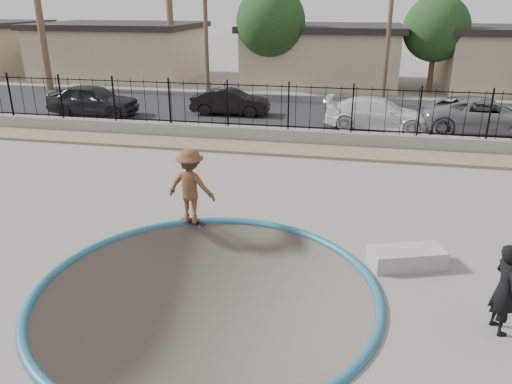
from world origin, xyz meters
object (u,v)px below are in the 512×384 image
object	(u,v)px
concrete_ledge	(407,257)
car_c	(378,114)
car_b	(230,102)
car_a	(93,100)
skater	(191,190)
skateboard	(193,222)
videographer	(505,289)
car_d	(484,115)

from	to	relation	value
concrete_ledge	car_c	size ratio (longest dim) A/B	0.34
concrete_ledge	car_b	bearing A→B (deg)	118.36
car_a	car_b	size ratio (longest dim) A/B	1.15
skater	car_b	xyz separation A→B (m)	(-2.31, 12.99, -0.29)
skater	car_b	world-z (taller)	skater
skater	skateboard	distance (m)	0.92
videographer	car_d	world-z (taller)	videographer
car_b	car_d	xyz separation A→B (m)	(11.70, -1.33, 0.13)
car_d	car_a	bearing A→B (deg)	85.51
car_a	car_b	world-z (taller)	car_a
skateboard	car_b	world-z (taller)	car_b
skater	car_b	distance (m)	13.19
skateboard	concrete_ledge	world-z (taller)	concrete_ledge
videographer	car_b	distance (m)	18.49
concrete_ledge	car_a	bearing A→B (deg)	138.63
skateboard	videographer	size ratio (longest dim) A/B	0.47
car_b	car_c	distance (m)	7.40
concrete_ledge	videographer	bearing A→B (deg)	-55.22
skater	concrete_ledge	world-z (taller)	skater
skateboard	concrete_ledge	bearing A→B (deg)	3.74
concrete_ledge	skater	bearing A→B (deg)	168.22
skater	car_d	size ratio (longest dim) A/B	0.35
videographer	car_b	size ratio (longest dim) A/B	0.43
skater	car_c	size ratio (longest dim) A/B	0.41
car_a	videographer	bearing A→B (deg)	-134.34
concrete_ledge	car_b	world-z (taller)	car_b
skater	car_a	size ratio (longest dim) A/B	0.43
car_a	car_c	xyz separation A→B (m)	(13.94, -0.13, -0.08)
car_b	car_a	bearing A→B (deg)	100.47
car_d	car_c	bearing A→B (deg)	88.54
videographer	car_b	xyz separation A→B (m)	(-9.03, 16.14, -0.16)
car_c	car_d	xyz separation A→B (m)	(4.48, 0.27, 0.08)
car_a	car_b	xyz separation A→B (m)	(6.72, 1.47, -0.12)
car_d	videographer	bearing A→B (deg)	164.84
concrete_ledge	car_a	distance (m)	19.10
skateboard	car_d	world-z (taller)	car_d
car_a	car_c	size ratio (longest dim) A/B	0.94
car_b	car_d	distance (m)	11.77
skater	car_a	xyz separation A→B (m)	(-9.03, 11.51, -0.17)
videographer	car_d	distance (m)	15.05
skater	car_c	distance (m)	12.40
skater	skateboard	size ratio (longest dim) A/B	2.46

